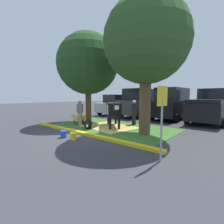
% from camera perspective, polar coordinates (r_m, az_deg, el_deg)
% --- Properties ---
extents(ground_plane, '(80.00, 80.00, 0.00)m').
position_cam_1_polar(ground_plane, '(8.28, -8.48, -7.57)').
color(ground_plane, '#38383D').
extents(grass_island, '(7.37, 4.25, 0.02)m').
position_cam_1_polar(grass_island, '(9.81, -0.29, -5.36)').
color(grass_island, '#386B28').
rests_on(grass_island, ground).
extents(curb_yellow, '(8.57, 0.24, 0.12)m').
position_cam_1_polar(curb_yellow, '(8.24, -10.70, -7.23)').
color(curb_yellow, yellow).
rests_on(curb_yellow, ground).
extents(hay_bedding, '(3.55, 2.89, 0.04)m').
position_cam_1_polar(hay_bedding, '(9.89, -1.13, -5.18)').
color(hay_bedding, tan).
rests_on(hay_bedding, ground).
extents(shade_tree_left, '(4.19, 4.19, 6.19)m').
position_cam_1_polar(shade_tree_left, '(11.74, -8.48, 16.34)').
color(shade_tree_left, '#4C3823').
rests_on(shade_tree_left, ground).
extents(shade_tree_right, '(4.06, 4.06, 6.50)m').
position_cam_1_polar(shade_tree_right, '(8.45, 11.90, 23.10)').
color(shade_tree_right, brown).
rests_on(shade_tree_right, ground).
extents(cow_holstein, '(2.49, 2.48, 1.52)m').
position_cam_1_polar(cow_holstein, '(9.68, 0.49, 0.83)').
color(cow_holstein, black).
rests_on(cow_holstein, ground).
extents(calf_lying, '(1.16, 1.14, 0.48)m').
position_cam_1_polar(calf_lying, '(9.73, -8.47, -4.15)').
color(calf_lying, black).
rests_on(calf_lying, ground).
extents(person_handler, '(0.44, 0.35, 1.62)m').
position_cam_1_polar(person_handler, '(10.59, 7.73, 0.11)').
color(person_handler, black).
rests_on(person_handler, ground).
extents(person_visitor_near, '(0.34, 0.53, 1.59)m').
position_cam_1_polar(person_visitor_near, '(10.47, -11.14, -0.11)').
color(person_visitor_near, '#9E7F5B').
rests_on(person_visitor_near, ground).
extents(wheelbarrow, '(1.61, 0.92, 0.63)m').
position_cam_1_polar(wheelbarrow, '(11.14, -11.37, -2.18)').
color(wheelbarrow, gold).
rests_on(wheelbarrow, ground).
extents(parking_sign, '(0.12, 0.44, 2.16)m').
position_cam_1_polar(parking_sign, '(4.78, 17.17, 1.10)').
color(parking_sign, '#99999E').
rests_on(parking_sign, ground).
extents(bucket_blue, '(0.29, 0.29, 0.31)m').
position_cam_1_polar(bucket_blue, '(7.76, -16.67, -7.39)').
color(bucket_blue, blue).
rests_on(bucket_blue, ground).
extents(bucket_yellow, '(0.29, 0.29, 0.30)m').
position_cam_1_polar(bucket_yellow, '(7.26, -13.44, -8.25)').
color(bucket_yellow, yellow).
rests_on(bucket_yellow, ground).
extents(sedan_blue, '(2.10, 4.44, 2.02)m').
position_cam_1_polar(sedan_blue, '(16.57, 1.37, 2.54)').
color(sedan_blue, '#B7B7BC').
rests_on(sedan_blue, ground).
extents(suv_dark_grey, '(2.21, 4.64, 2.52)m').
position_cam_1_polar(suv_dark_grey, '(15.02, 9.79, 3.22)').
color(suv_dark_grey, '#3D3D42').
rests_on(suv_dark_grey, ground).
extents(suv_black, '(2.21, 4.64, 2.52)m').
position_cam_1_polar(suv_black, '(13.95, 20.41, 2.77)').
color(suv_black, black).
rests_on(suv_black, ground).
extents(pickup_truck_black, '(2.32, 5.45, 2.42)m').
position_cam_1_polar(pickup_truck_black, '(13.45, 31.35, 1.55)').
color(pickup_truck_black, black).
rests_on(pickup_truck_black, ground).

